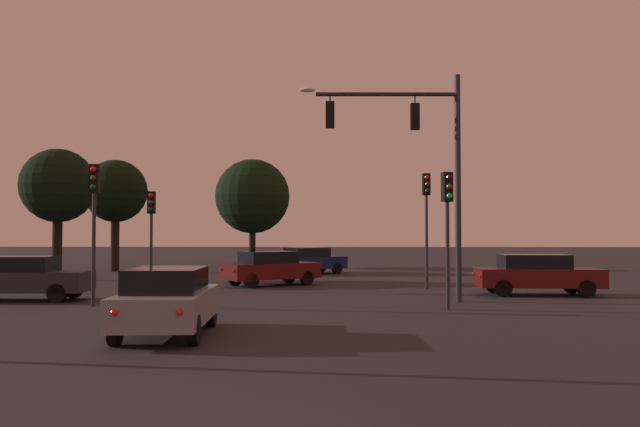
{
  "coord_description": "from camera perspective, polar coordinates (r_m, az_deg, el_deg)",
  "views": [
    {
      "loc": [
        1.88,
        -5.48,
        2.27
      ],
      "look_at": [
        1.29,
        18.56,
        3.07
      ],
      "focal_mm": 35.39,
      "sensor_mm": 36.0,
      "label": 1
    }
  ],
  "objects": [
    {
      "name": "traffic_light_far_side",
      "position": [
        26.43,
        -15.02,
        -0.56
      ],
      "size": [
        0.31,
        0.36,
        4.01
      ],
      "color": "#232326",
      "rests_on": "ground"
    },
    {
      "name": "traffic_light_corner_left",
      "position": [
        19.46,
        11.46,
        0.15
      ],
      "size": [
        0.36,
        0.38,
        4.16
      ],
      "color": "#232326",
      "rests_on": "ground"
    },
    {
      "name": "tree_left_far",
      "position": [
        43.41,
        -6.13,
        1.54
      ],
      "size": [
        5.1,
        5.1,
        7.43
      ],
      "color": "black",
      "rests_on": "ground"
    },
    {
      "name": "traffic_light_corner_right",
      "position": [
        21.16,
        -19.77,
        0.67
      ],
      "size": [
        0.32,
        0.36,
        4.5
      ],
      "color": "#232326",
      "rests_on": "ground"
    },
    {
      "name": "tree_behind_sign",
      "position": [
        34.03,
        -22.61,
        2.27
      ],
      "size": [
        3.68,
        3.68,
        6.54
      ],
      "color": "black",
      "rests_on": "ground"
    },
    {
      "name": "car_crossing_right",
      "position": [
        24.96,
        19.03,
        -5.18
      ],
      "size": [
        4.59,
        1.91,
        1.52
      ],
      "color": "#4C0F0F",
      "rests_on": "ground"
    },
    {
      "name": "traffic_light_median",
      "position": [
        26.46,
        9.61,
        0.53
      ],
      "size": [
        0.33,
        0.37,
        4.8
      ],
      "color": "#232326",
      "rests_on": "ground"
    },
    {
      "name": "tree_center_horizon",
      "position": [
        40.66,
        -18.0,
        1.88
      ],
      "size": [
        3.84,
        3.84,
        6.85
      ],
      "color": "black",
      "rests_on": "ground"
    },
    {
      "name": "ground_plane",
      "position": [
        30.13,
        -2.18,
        -6.22
      ],
      "size": [
        168.0,
        168.0,
        0.0
      ],
      "primitive_type": "plane",
      "color": "#262326",
      "rests_on": "ground"
    },
    {
      "name": "car_far_lane",
      "position": [
        36.07,
        -1.02,
        -4.24
      ],
      "size": [
        4.41,
        3.85,
        1.52
      ],
      "color": "#0F1947",
      "rests_on": "ground"
    },
    {
      "name": "traffic_signal_mast_arm",
      "position": [
        21.8,
        8.7,
        5.84
      ],
      "size": [
        5.51,
        0.47,
        7.72
      ],
      "color": "#232326",
      "rests_on": "ground"
    },
    {
      "name": "car_nearside_lane",
      "position": [
        14.66,
        -13.61,
        -7.63
      ],
      "size": [
        2.03,
        4.12,
        1.52
      ],
      "color": "gray",
      "rests_on": "ground"
    },
    {
      "name": "car_crossing_left",
      "position": [
        23.97,
        -25.38,
        -5.25
      ],
      "size": [
        4.57,
        1.95,
        1.52
      ],
      "color": "#232328",
      "rests_on": "ground"
    },
    {
      "name": "car_parked_lot",
      "position": [
        28.03,
        -4.51,
        -4.91
      ],
      "size": [
        4.43,
        3.85,
        1.52
      ],
      "color": "#4C0F0F",
      "rests_on": "ground"
    }
  ]
}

